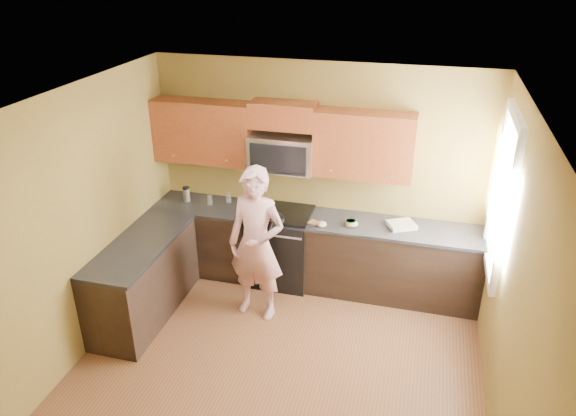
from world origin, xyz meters
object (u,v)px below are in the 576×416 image
(stove, at_px, (280,246))
(butter_tub, at_px, (351,226))
(woman, at_px, (257,245))
(frying_pan, at_px, (272,221))
(travel_mug, at_px, (187,201))
(microwave, at_px, (282,169))

(stove, bearing_deg, butter_tub, -5.38)
(stove, bearing_deg, woman, -94.79)
(frying_pan, height_order, travel_mug, travel_mug)
(butter_tub, bearing_deg, frying_pan, -169.02)
(woman, bearing_deg, frying_pan, 92.58)
(stove, xyz_separation_m, microwave, (0.00, 0.12, 0.97))
(woman, bearing_deg, butter_tub, 42.60)
(woman, distance_m, frying_pan, 0.48)
(microwave, bearing_deg, travel_mug, -176.79)
(travel_mug, bearing_deg, microwave, 3.21)
(stove, height_order, frying_pan, frying_pan)
(woman, distance_m, butter_tub, 1.14)
(microwave, bearing_deg, woman, -94.10)
(microwave, distance_m, butter_tub, 1.04)
(stove, relative_size, frying_pan, 1.96)
(frying_pan, xyz_separation_m, travel_mug, (-1.22, 0.31, -0.03))
(woman, xyz_separation_m, butter_tub, (0.93, 0.65, 0.03))
(butter_tub, bearing_deg, travel_mug, 176.27)
(woman, height_order, butter_tub, woman)
(woman, distance_m, travel_mug, 1.42)
(stove, height_order, travel_mug, travel_mug)
(butter_tub, height_order, travel_mug, travel_mug)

